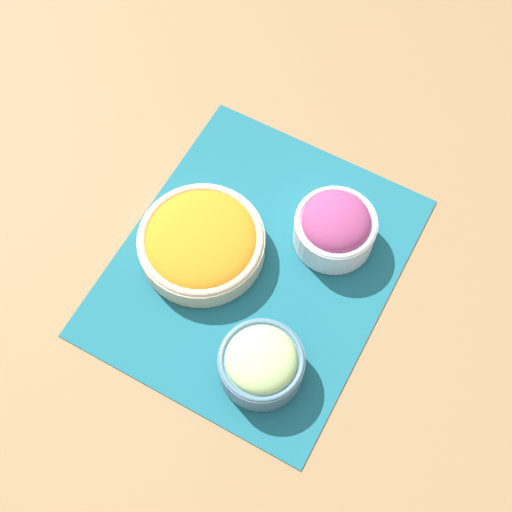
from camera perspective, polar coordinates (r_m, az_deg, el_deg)
The scene contains 5 objects.
ground_plane at distance 1.01m, azimuth 0.00°, elevation -0.83°, with size 3.00×3.00×0.00m, color olive.
placemat at distance 1.01m, azimuth 0.00°, elevation -0.78°, with size 0.44×0.37×0.00m.
carrot_bowl at distance 1.00m, azimuth -4.39°, elevation 1.15°, with size 0.18×0.18×0.05m.
onion_bowl at distance 1.00m, azimuth 6.36°, elevation 2.33°, with size 0.12×0.12×0.07m.
cucumber_bowl at distance 0.93m, azimuth 0.43°, elevation -8.54°, with size 0.11×0.11×0.07m.
Camera 1 is at (-0.37, -0.20, 0.92)m, focal length 50.00 mm.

